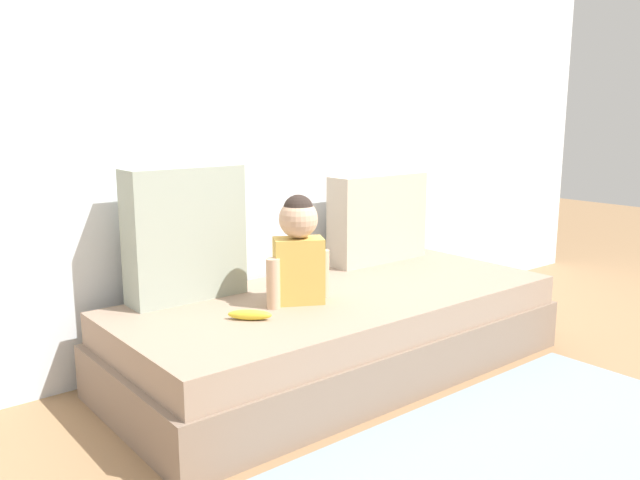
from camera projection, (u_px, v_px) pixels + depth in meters
name	position (u px, v px, depth m)	size (l,w,h in m)	color
ground_plane	(340.00, 369.00, 2.93)	(12.00, 12.00, 0.00)	#93704C
back_wall	(262.00, 81.00, 3.11)	(5.23, 0.10, 2.56)	silver
couch	(340.00, 332.00, 2.89)	(2.03, 0.89, 0.36)	#826C5B
throw_pillow_left	(185.00, 234.00, 2.72)	(0.50, 0.16, 0.56)	#99A393
throw_pillow_right	(378.00, 218.00, 3.42)	(0.57, 0.16, 0.46)	#C1B29E
toddler	(299.00, 248.00, 2.67)	(0.31, 0.20, 0.45)	gold
banana	(250.00, 315.00, 2.48)	(0.17, 0.04, 0.04)	yellow
floor_rug	(535.00, 458.00, 2.17)	(1.83, 1.00, 0.01)	#8499A8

